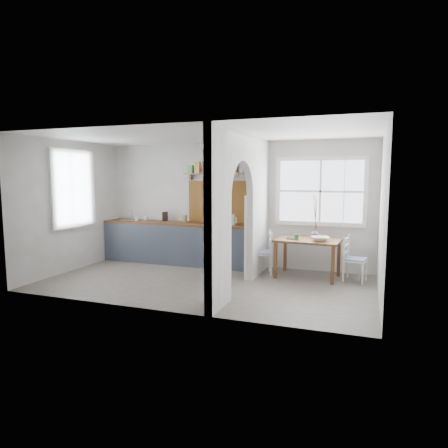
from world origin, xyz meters
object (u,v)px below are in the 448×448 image
(chair_right, at_px, (355,259))
(vase, at_px, (315,234))
(chair_left, at_px, (262,252))
(kettle, at_px, (233,220))
(dining_table, at_px, (307,258))

(chair_right, xyz_separation_m, vase, (-0.75, 0.20, 0.40))
(chair_left, bearing_deg, vase, 84.00)
(chair_right, relative_size, vase, 4.92)
(chair_right, bearing_deg, chair_left, 100.86)
(kettle, bearing_deg, chair_right, -10.83)
(chair_right, xyz_separation_m, kettle, (-2.44, 0.31, 0.59))
(chair_left, distance_m, vase, 1.08)
(dining_table, distance_m, chair_left, 0.89)
(dining_table, xyz_separation_m, kettle, (-1.58, 0.32, 0.64))
(chair_right, bearing_deg, vase, 85.79)
(dining_table, height_order, vase, vase)
(chair_right, height_order, vase, vase)
(kettle, xyz_separation_m, vase, (1.69, -0.11, -0.19))
(chair_right, distance_m, vase, 0.88)
(dining_table, distance_m, vase, 0.50)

